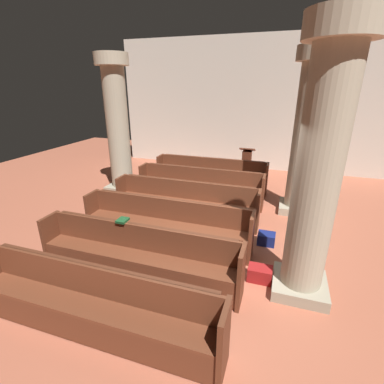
% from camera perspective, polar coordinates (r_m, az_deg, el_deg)
% --- Properties ---
extents(ground_plane, '(19.20, 19.20, 0.00)m').
position_cam_1_polar(ground_plane, '(5.35, 3.39, -12.21)').
color(ground_plane, '#AD5B42').
extents(back_wall, '(10.00, 0.16, 4.50)m').
position_cam_1_polar(back_wall, '(10.50, 12.78, 16.86)').
color(back_wall, beige).
rests_on(back_wall, ground).
extents(pew_row_0, '(3.31, 0.46, 0.89)m').
position_cam_1_polar(pew_row_0, '(8.38, 3.84, 3.98)').
color(pew_row_0, brown).
rests_on(pew_row_0, ground).
extents(pew_row_1, '(3.31, 0.46, 0.89)m').
position_cam_1_polar(pew_row_1, '(7.35, 1.61, 1.54)').
color(pew_row_1, brown).
rests_on(pew_row_1, ground).
extents(pew_row_2, '(3.31, 0.47, 0.89)m').
position_cam_1_polar(pew_row_2, '(6.35, -1.33, -1.69)').
color(pew_row_2, brown).
rests_on(pew_row_2, ground).
extents(pew_row_3, '(3.31, 0.46, 0.89)m').
position_cam_1_polar(pew_row_3, '(5.41, -5.35, -6.06)').
color(pew_row_3, brown).
rests_on(pew_row_3, ground).
extents(pew_row_4, '(3.31, 0.46, 0.89)m').
position_cam_1_polar(pew_row_4, '(4.54, -11.10, -12.14)').
color(pew_row_4, brown).
rests_on(pew_row_4, ground).
extents(pew_row_5, '(3.31, 0.47, 0.89)m').
position_cam_1_polar(pew_row_5, '(3.82, -19.77, -20.55)').
color(pew_row_5, brown).
rests_on(pew_row_5, ground).
extents(pillar_aisle_side, '(0.87, 0.87, 3.69)m').
position_cam_1_polar(pillar_aisle_side, '(6.90, 22.38, 11.05)').
color(pillar_aisle_side, '#9F967E').
rests_on(pillar_aisle_side, ground).
extents(pillar_far_side, '(0.87, 0.87, 3.69)m').
position_cam_1_polar(pillar_far_side, '(8.09, -14.97, 13.17)').
color(pillar_far_side, '#9F967E').
rests_on(pillar_far_side, ground).
extents(pillar_aisle_rear, '(0.84, 0.84, 3.69)m').
position_cam_1_polar(pillar_aisle_rear, '(3.94, 24.43, 4.20)').
color(pillar_aisle_rear, '#9F967E').
rests_on(pillar_aisle_rear, ground).
extents(lectern, '(0.48, 0.45, 1.08)m').
position_cam_1_polar(lectern, '(9.27, 11.00, 5.17)').
color(lectern, '#492215').
rests_on(lectern, ground).
extents(hymn_book, '(0.16, 0.19, 0.04)m').
position_cam_1_polar(hymn_book, '(4.63, -13.99, -5.62)').
color(hymn_book, '#194723').
rests_on(hymn_book, pew_row_4).
extents(kneeler_box_red, '(0.38, 0.25, 0.24)m').
position_cam_1_polar(kneeler_box_red, '(4.76, 13.66, -15.90)').
color(kneeler_box_red, maroon).
rests_on(kneeler_box_red, ground).
extents(kneeler_box_navy, '(0.33, 0.27, 0.23)m').
position_cam_1_polar(kneeler_box_navy, '(5.74, 14.91, -9.18)').
color(kneeler_box_navy, navy).
rests_on(kneeler_box_navy, ground).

